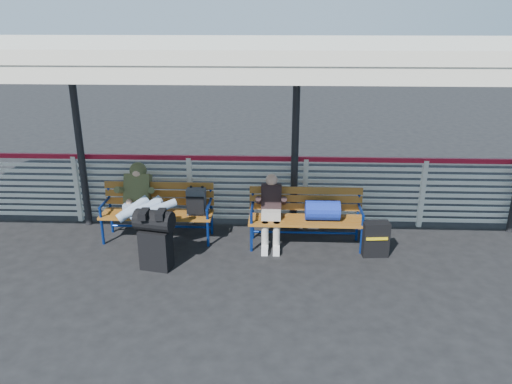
{
  "coord_description": "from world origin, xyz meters",
  "views": [
    {
      "loc": [
        1.51,
        -6.23,
        3.53
      ],
      "look_at": [
        1.19,
        1.0,
        0.92
      ],
      "focal_mm": 35.0,
      "sensor_mm": 36.0,
      "label": 1
    }
  ],
  "objects_px": {
    "companion_person": "(271,210)",
    "suitcase_side": "(375,239)",
    "bench_right": "(313,211)",
    "luggage_stack": "(155,237)",
    "traveler_man": "(142,204)",
    "bench_left": "(168,205)"
  },
  "relations": [
    {
      "from": "bench_right",
      "to": "suitcase_side",
      "type": "relative_size",
      "value": 3.29
    },
    {
      "from": "traveler_man",
      "to": "companion_person",
      "type": "distance_m",
      "value": 2.01
    },
    {
      "from": "companion_person",
      "to": "suitcase_side",
      "type": "height_order",
      "value": "companion_person"
    },
    {
      "from": "luggage_stack",
      "to": "bench_right",
      "type": "bearing_deg",
      "value": 32.67
    },
    {
      "from": "luggage_stack",
      "to": "traveler_man",
      "type": "distance_m",
      "value": 0.81
    },
    {
      "from": "bench_right",
      "to": "companion_person",
      "type": "bearing_deg",
      "value": -178.73
    },
    {
      "from": "companion_person",
      "to": "bench_right",
      "type": "bearing_deg",
      "value": 1.27
    },
    {
      "from": "luggage_stack",
      "to": "bench_right",
      "type": "distance_m",
      "value": 2.47
    },
    {
      "from": "bench_left",
      "to": "traveler_man",
      "type": "height_order",
      "value": "traveler_man"
    },
    {
      "from": "traveler_man",
      "to": "suitcase_side",
      "type": "height_order",
      "value": "traveler_man"
    },
    {
      "from": "luggage_stack",
      "to": "suitcase_side",
      "type": "relative_size",
      "value": 1.65
    },
    {
      "from": "bench_left",
      "to": "bench_right",
      "type": "bearing_deg",
      "value": -4.13
    },
    {
      "from": "traveler_man",
      "to": "companion_person",
      "type": "xyz_separation_m",
      "value": [
        2.0,
        0.17,
        -0.14
      ]
    },
    {
      "from": "traveler_man",
      "to": "suitcase_side",
      "type": "xyz_separation_m",
      "value": [
        3.6,
        -0.13,
        -0.46
      ]
    },
    {
      "from": "luggage_stack",
      "to": "bench_left",
      "type": "bearing_deg",
      "value": 103.88
    },
    {
      "from": "traveler_man",
      "to": "suitcase_side",
      "type": "bearing_deg",
      "value": -2.1
    },
    {
      "from": "luggage_stack",
      "to": "companion_person",
      "type": "bearing_deg",
      "value": 39.41
    },
    {
      "from": "bench_left",
      "to": "traveler_man",
      "type": "relative_size",
      "value": 1.1
    },
    {
      "from": "suitcase_side",
      "to": "companion_person",
      "type": "bearing_deg",
      "value": 164.08
    },
    {
      "from": "traveler_man",
      "to": "bench_left",
      "type": "bearing_deg",
      "value": 48.2
    },
    {
      "from": "bench_right",
      "to": "luggage_stack",
      "type": "bearing_deg",
      "value": -159.42
    },
    {
      "from": "bench_left",
      "to": "suitcase_side",
      "type": "bearing_deg",
      "value": -8.35
    }
  ]
}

